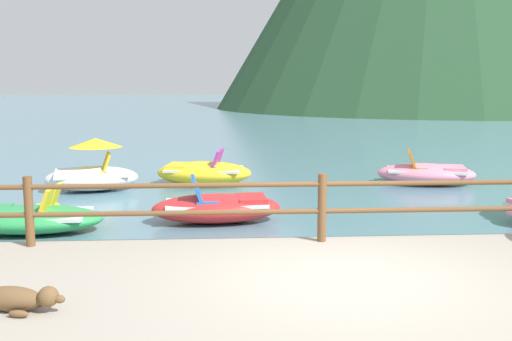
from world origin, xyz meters
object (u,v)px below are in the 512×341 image
object	(u,v)px
pedal_boat_2	(92,172)
pedal_boat_5	(204,172)
dog_resting	(18,299)
pedal_boat_4	(426,173)
pedal_boat_3	(217,207)
pedal_boat_6	(29,218)

from	to	relation	value
pedal_boat_2	pedal_boat_5	bearing A→B (deg)	14.70
dog_resting	pedal_boat_4	bearing A→B (deg)	51.78
pedal_boat_3	pedal_boat_6	world-z (taller)	pedal_boat_3
pedal_boat_5	pedal_boat_2	bearing A→B (deg)	-165.30
dog_resting	pedal_boat_3	distance (m)	5.67
dog_resting	pedal_boat_6	world-z (taller)	pedal_boat_6
pedal_boat_2	pedal_boat_4	distance (m)	8.44
pedal_boat_3	pedal_boat_4	world-z (taller)	pedal_boat_4
pedal_boat_4	pedal_boat_5	size ratio (longest dim) A/B	1.04
pedal_boat_3	pedal_boat_5	world-z (taller)	pedal_boat_5
pedal_boat_2	pedal_boat_6	size ratio (longest dim) A/B	0.96
pedal_boat_6	dog_resting	bearing A→B (deg)	-73.90
pedal_boat_3	pedal_boat_5	xyz separation A→B (m)	(-0.36, 4.25, 0.03)
dog_resting	pedal_boat_3	size ratio (longest dim) A/B	0.43
dog_resting	pedal_boat_4	size ratio (longest dim) A/B	0.39
pedal_boat_3	pedal_boat_6	size ratio (longest dim) A/B	0.98
pedal_boat_2	pedal_boat_5	size ratio (longest dim) A/B	0.93
dog_resting	pedal_boat_6	size ratio (longest dim) A/B	0.42
dog_resting	pedal_boat_6	distance (m)	4.97
pedal_boat_5	dog_resting	bearing A→B (deg)	-99.15
pedal_boat_2	pedal_boat_6	xyz separation A→B (m)	(-0.24, -4.12, -0.20)
dog_resting	pedal_boat_5	size ratio (longest dim) A/B	0.40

